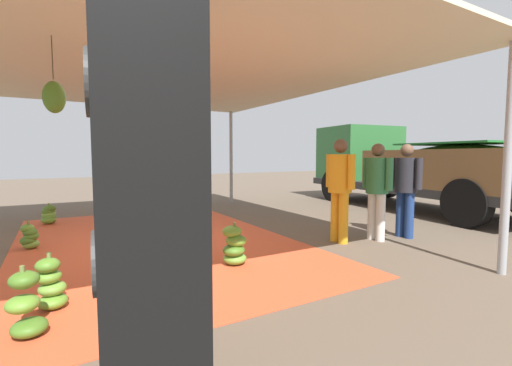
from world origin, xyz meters
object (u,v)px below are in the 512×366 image
Objects in this scene: banana_bunch_3 at (138,235)px; banana_bunch_5 at (234,247)px; banana_bunch_8 at (156,299)px; worker_1 at (340,183)px; banana_bunch_6 at (139,221)px; banana_bunch_1 at (51,285)px; cargo_truck_main at (408,165)px; speaker_stack at (150,237)px; banana_bunch_4 at (26,307)px; banana_bunch_2 at (30,237)px; banana_bunch_7 at (49,215)px; banana_bunch_0 at (157,259)px; worker_0 at (377,184)px; worker_2 at (406,183)px.

banana_bunch_5 is at bearing 33.24° from banana_bunch_3.
worker_1 is (-1.22, 3.36, 0.83)m from banana_bunch_8.
banana_bunch_6 reaches higher than banana_bunch_8.
banana_bunch_1 is 1.03× the size of banana_bunch_3.
banana_bunch_6 is 0.06× the size of cargo_truck_main.
cargo_truck_main reaches higher than banana_bunch_8.
banana_bunch_6 is 5.37m from speaker_stack.
banana_bunch_4 is 1.92m from speaker_stack.
cargo_truck_main is 4.91m from worker_1.
speaker_stack is (4.72, 0.77, 0.88)m from banana_bunch_2.
speaker_stack is at bearing 4.52° from banana_bunch_7.
banana_bunch_3 is 0.93× the size of banana_bunch_5.
banana_bunch_7 is at bearing -165.26° from banana_bunch_0.
worker_0 is (4.47, 4.93, 0.77)m from banana_bunch_7.
banana_bunch_5 is at bearing 25.98° from banana_bunch_7.
worker_1 is 1.30m from worker_2.
banana_bunch_1 is 0.31× the size of worker_1.
banana_bunch_2 is 1.02× the size of banana_bunch_6.
banana_bunch_1 is 2.63m from banana_bunch_2.
speaker_stack reaches higher than banana_bunch_5.
banana_bunch_4 is at bearing -19.06° from banana_bunch_1.
cargo_truck_main is at bearing 106.16° from banana_bunch_1.
banana_bunch_3 is 4.04m from worker_0.
banana_bunch_8 is 8.54m from cargo_truck_main.
banana_bunch_7 is at bearing -175.48° from speaker_stack.
banana_bunch_2 is at bearing -114.02° from worker_0.
banana_bunch_7 is 6.97m from speaker_stack.
banana_bunch_1 is 0.33× the size of worker_2.
speaker_stack is (5.21, -0.98, 0.88)m from banana_bunch_6.
banana_bunch_6 is at bearing 167.73° from banana_bunch_3.
banana_bunch_5 is 3.42m from worker_2.
banana_bunch_8 is at bearing -9.27° from banana_bunch_6.
worker_2 is at bearing 114.81° from speaker_stack.
cargo_truck_main is (-2.51, 8.67, 0.96)m from banana_bunch_1.
banana_bunch_5 is at bearing 109.22° from banana_bunch_4.
banana_bunch_3 is 0.24× the size of speaker_stack.
worker_1 is (1.99, -4.49, -0.19)m from cargo_truck_main.
banana_bunch_1 is 0.32× the size of worker_0.
worker_2 is at bearing 50.33° from banana_bunch_7.
worker_0 is 0.96× the size of worker_1.
worker_2 is (2.31, -3.22, -0.23)m from cargo_truck_main.
banana_bunch_6 is at bearing 169.35° from speaker_stack.
banana_bunch_6 is 5.01m from worker_2.
banana_bunch_4 is 0.08× the size of cargo_truck_main.
worker_2 reaches higher than banana_bunch_7.
speaker_stack is at bearing -54.79° from worker_1.
banana_bunch_8 is at bearing -51.95° from banana_bunch_5.
banana_bunch_1 is 0.96× the size of banana_bunch_5.
banana_bunch_4 is at bearing -80.90° from worker_0.
worker_2 reaches higher than banana_bunch_4.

